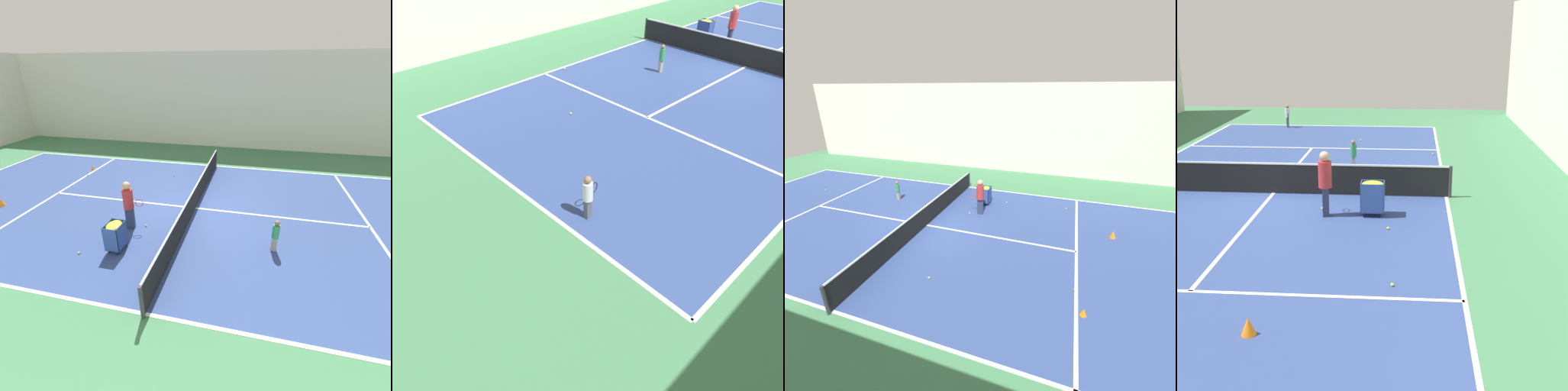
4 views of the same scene
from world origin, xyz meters
TOP-DOWN VIEW (x-y plane):
  - ground_plane at (0.00, 0.00)m, footprint 36.27×36.27m
  - court_playing_area at (0.00, 0.00)m, footprint 10.59×23.66m
  - line_sideline_left at (-5.29, 0.00)m, footprint 0.10×23.66m
  - line_sideline_right at (5.29, 0.00)m, footprint 0.10×23.66m
  - line_service_near at (0.00, -6.51)m, footprint 10.59×0.10m
  - line_service_far at (0.00, 6.51)m, footprint 10.59×0.10m
  - line_centre_service at (0.00, 0.00)m, footprint 0.10×13.01m
  - hall_enclosure_right at (9.67, 0.00)m, footprint 0.15×32.57m
  - tennis_net at (0.00, 0.00)m, footprint 10.89×0.10m
  - coach_at_net at (-1.94, 1.92)m, footprint 0.42×0.69m
  - child_midcourt at (-2.15, -3.01)m, footprint 0.24×0.24m
  - ball_cart at (-3.20, 1.81)m, footprint 0.63×0.48m
  - training_cone_0 at (-1.59, 7.93)m, footprint 0.26×0.26m
  - training_cone_1 at (3.14, 6.68)m, footprint 0.20×0.20m
  - tennis_ball_0 at (2.23, 6.46)m, footprint 0.07×0.07m
  - tennis_ball_2 at (3.19, 1.91)m, footprint 0.07×0.07m
  - tennis_ball_3 at (3.74, 11.39)m, footprint 0.07×0.07m
  - tennis_ball_7 at (-1.76, 1.44)m, footprint 0.07×0.07m
  - tennis_ball_8 at (3.61, 10.56)m, footprint 0.07×0.07m
  - tennis_ball_10 at (-3.67, 2.86)m, footprint 0.07×0.07m

SIDE VIEW (x-z plane):
  - ground_plane at x=0.00m, z-range 0.00..0.00m
  - court_playing_area at x=0.00m, z-range 0.00..0.00m
  - line_sideline_left at x=-5.29m, z-range 0.00..0.01m
  - line_sideline_right at x=5.29m, z-range 0.00..0.01m
  - line_service_near at x=0.00m, z-range 0.00..0.01m
  - line_service_far at x=0.00m, z-range 0.00..0.01m
  - line_centre_service at x=0.00m, z-range 0.00..0.01m
  - tennis_ball_0 at x=2.23m, z-range 0.00..0.07m
  - tennis_ball_2 at x=3.19m, z-range 0.00..0.07m
  - tennis_ball_3 at x=3.74m, z-range 0.00..0.07m
  - tennis_ball_7 at x=-1.76m, z-range 0.00..0.07m
  - tennis_ball_8 at x=3.61m, z-range 0.00..0.07m
  - tennis_ball_10 at x=-3.67m, z-range 0.00..0.07m
  - training_cone_1 at x=3.14m, z-range 0.00..0.22m
  - training_cone_0 at x=-1.59m, z-range 0.00..0.32m
  - tennis_net at x=0.00m, z-range 0.02..0.98m
  - child_midcourt at x=-2.15m, z-range 0.08..1.17m
  - ball_cart at x=-3.20m, z-range 0.19..1.15m
  - coach_at_net at x=-1.94m, z-range 0.13..1.92m
  - hall_enclosure_right at x=9.67m, z-range 0.00..6.20m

